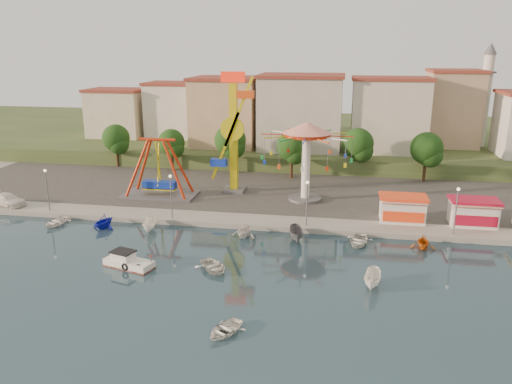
% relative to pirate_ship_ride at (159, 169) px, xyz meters
% --- Properties ---
extents(ground, '(200.00, 200.00, 0.00)m').
position_rel_pirate_ship_ride_xyz_m(ground, '(12.65, -21.45, -4.39)').
color(ground, '#122633').
rests_on(ground, ground).
extents(quay_deck, '(200.00, 100.00, 0.60)m').
position_rel_pirate_ship_ride_xyz_m(quay_deck, '(12.65, 40.55, -4.09)').
color(quay_deck, '#9E998E').
rests_on(quay_deck, ground).
extents(asphalt_pad, '(90.00, 28.00, 0.01)m').
position_rel_pirate_ship_ride_xyz_m(asphalt_pad, '(12.65, 8.55, -3.79)').
color(asphalt_pad, '#4C4944').
rests_on(asphalt_pad, quay_deck).
extents(hill_terrace, '(200.00, 60.00, 3.00)m').
position_rel_pirate_ship_ride_xyz_m(hill_terrace, '(12.65, 45.55, -2.89)').
color(hill_terrace, '#384C26').
rests_on(hill_terrace, ground).
extents(pirate_ship_ride, '(10.00, 5.00, 8.00)m').
position_rel_pirate_ship_ride_xyz_m(pirate_ship_ride, '(0.00, 0.00, 0.00)').
color(pirate_ship_ride, '#59595E').
rests_on(pirate_ship_ride, quay_deck).
extents(kamikaze_tower, '(4.60, 3.10, 16.50)m').
position_rel_pirate_ship_ride_xyz_m(kamikaze_tower, '(9.77, 3.54, 4.18)').
color(kamikaze_tower, '#59595E').
rests_on(kamikaze_tower, quay_deck).
extents(wave_swinger, '(11.60, 11.60, 10.40)m').
position_rel_pirate_ship_ride_xyz_m(wave_swinger, '(19.71, 1.47, 3.80)').
color(wave_swinger, '#59595E').
rests_on(wave_swinger, quay_deck).
extents(booth_left, '(5.40, 3.78, 3.08)m').
position_rel_pirate_ship_ride_xyz_m(booth_left, '(31.53, -4.97, -2.23)').
color(booth_left, white).
rests_on(booth_left, quay_deck).
extents(booth_mid, '(5.40, 3.78, 3.08)m').
position_rel_pirate_ship_ride_xyz_m(booth_mid, '(39.33, -4.97, -2.23)').
color(booth_mid, white).
rests_on(booth_mid, quay_deck).
extents(lamp_post_0, '(0.14, 0.14, 5.00)m').
position_rel_pirate_ship_ride_xyz_m(lamp_post_0, '(-11.35, -8.45, -1.29)').
color(lamp_post_0, '#59595E').
rests_on(lamp_post_0, quay_deck).
extents(lamp_post_1, '(0.14, 0.14, 5.00)m').
position_rel_pirate_ship_ride_xyz_m(lamp_post_1, '(4.65, -8.45, -1.29)').
color(lamp_post_1, '#59595E').
rests_on(lamp_post_1, quay_deck).
extents(lamp_post_2, '(0.14, 0.14, 5.00)m').
position_rel_pirate_ship_ride_xyz_m(lamp_post_2, '(20.65, -8.45, -1.29)').
color(lamp_post_2, '#59595E').
rests_on(lamp_post_2, quay_deck).
extents(lamp_post_3, '(0.14, 0.14, 5.00)m').
position_rel_pirate_ship_ride_xyz_m(lamp_post_3, '(36.65, -8.45, -1.29)').
color(lamp_post_3, '#59595E').
rests_on(lamp_post_3, quay_deck).
extents(tree_0, '(4.60, 4.60, 7.19)m').
position_rel_pirate_ship_ride_xyz_m(tree_0, '(-13.35, 15.52, 1.08)').
color(tree_0, '#382314').
rests_on(tree_0, quay_deck).
extents(tree_1, '(4.35, 4.35, 6.80)m').
position_rel_pirate_ship_ride_xyz_m(tree_1, '(-3.35, 14.79, 0.81)').
color(tree_1, '#382314').
rests_on(tree_1, quay_deck).
extents(tree_2, '(5.02, 5.02, 7.85)m').
position_rel_pirate_ship_ride_xyz_m(tree_2, '(6.65, 14.35, 1.52)').
color(tree_2, '#382314').
rests_on(tree_2, quay_deck).
extents(tree_3, '(4.68, 4.68, 7.32)m').
position_rel_pirate_ship_ride_xyz_m(tree_3, '(16.65, 12.91, 1.16)').
color(tree_3, '#382314').
rests_on(tree_3, quay_deck).
extents(tree_4, '(4.86, 4.86, 7.60)m').
position_rel_pirate_ship_ride_xyz_m(tree_4, '(26.65, 15.90, 1.35)').
color(tree_4, '#382314').
rests_on(tree_4, quay_deck).
extents(tree_5, '(4.83, 4.83, 7.54)m').
position_rel_pirate_ship_ride_xyz_m(tree_5, '(36.65, 14.08, 1.31)').
color(tree_5, '#382314').
rests_on(tree_5, quay_deck).
extents(building_0, '(9.26, 9.53, 11.87)m').
position_rel_pirate_ship_ride_xyz_m(building_0, '(-20.72, 24.61, 4.54)').
color(building_0, beige).
rests_on(building_0, hill_terrace).
extents(building_1, '(12.33, 9.01, 8.63)m').
position_rel_pirate_ship_ride_xyz_m(building_1, '(-8.67, 29.93, 2.92)').
color(building_1, silver).
rests_on(building_1, hill_terrace).
extents(building_2, '(11.95, 9.28, 11.23)m').
position_rel_pirate_ship_ride_xyz_m(building_2, '(4.47, 30.51, 4.22)').
color(building_2, tan).
rests_on(building_2, hill_terrace).
extents(building_3, '(12.59, 10.50, 9.20)m').
position_rel_pirate_ship_ride_xyz_m(building_3, '(18.26, 27.35, 3.20)').
color(building_3, beige).
rests_on(building_3, hill_terrace).
extents(building_4, '(10.75, 9.23, 9.24)m').
position_rel_pirate_ship_ride_xyz_m(building_4, '(31.72, 30.75, 3.22)').
color(building_4, beige).
rests_on(building_4, hill_terrace).
extents(building_5, '(12.77, 10.96, 11.21)m').
position_rel_pirate_ship_ride_xyz_m(building_5, '(45.02, 28.88, 4.21)').
color(building_5, tan).
rests_on(building_5, hill_terrace).
extents(minaret, '(2.80, 2.80, 18.00)m').
position_rel_pirate_ship_ride_xyz_m(minaret, '(48.65, 32.55, 8.15)').
color(minaret, silver).
rests_on(minaret, hill_terrace).
extents(cabin_motorboat, '(5.18, 3.13, 1.71)m').
position_rel_pirate_ship_ride_xyz_m(cabin_motorboat, '(4.67, -21.27, -3.94)').
color(cabin_motorboat, white).
rests_on(cabin_motorboat, ground).
extents(rowboat_a, '(4.54, 4.62, 0.78)m').
position_rel_pirate_ship_ride_xyz_m(rowboat_a, '(12.92, -20.64, -4.00)').
color(rowboat_a, silver).
rests_on(rowboat_a, ground).
extents(rowboat_b, '(3.55, 3.97, 0.68)m').
position_rel_pirate_ship_ride_xyz_m(rowboat_b, '(16.45, -30.93, -4.06)').
color(rowboat_b, white).
rests_on(rowboat_b, ground).
extents(skiff, '(1.93, 3.81, 1.41)m').
position_rel_pirate_ship_ride_xyz_m(skiff, '(27.46, -21.45, -3.69)').
color(skiff, white).
rests_on(skiff, ground).
extents(van, '(5.62, 3.50, 1.52)m').
position_rel_pirate_ship_ride_xyz_m(van, '(-17.84, -7.45, -3.03)').
color(van, white).
rests_on(van, quay_deck).
extents(moored_boat_0, '(2.80, 3.80, 0.76)m').
position_rel_pirate_ship_ride_xyz_m(moored_boat_0, '(-8.67, -11.65, -4.01)').
color(moored_boat_0, white).
rests_on(moored_boat_0, ground).
extents(moored_boat_1, '(3.35, 3.67, 1.65)m').
position_rel_pirate_ship_ride_xyz_m(moored_boat_1, '(-2.55, -11.65, -3.57)').
color(moored_boat_1, '#151CBA').
rests_on(moored_boat_1, ground).
extents(moored_boat_2, '(1.91, 3.69, 1.36)m').
position_rel_pirate_ship_ride_xyz_m(moored_boat_2, '(3.08, -11.65, -3.72)').
color(moored_boat_2, white).
rests_on(moored_boat_2, ground).
extents(moored_boat_4, '(3.21, 3.54, 1.61)m').
position_rel_pirate_ship_ride_xyz_m(moored_boat_4, '(14.07, -11.65, -3.59)').
color(moored_boat_4, white).
rests_on(moored_boat_4, ground).
extents(moored_boat_5, '(2.06, 3.97, 1.46)m').
position_rel_pirate_ship_ride_xyz_m(moored_boat_5, '(19.83, -11.65, -3.66)').
color(moored_boat_5, slate).
rests_on(moored_boat_5, ground).
extents(moored_boat_6, '(3.41, 4.31, 0.80)m').
position_rel_pirate_ship_ride_xyz_m(moored_boat_6, '(26.46, -11.65, -3.99)').
color(moored_boat_6, silver).
rests_on(moored_boat_6, ground).
extents(moored_boat_7, '(2.68, 3.02, 1.48)m').
position_rel_pirate_ship_ride_xyz_m(moored_boat_7, '(33.05, -11.65, -3.65)').
color(moored_boat_7, '#D16012').
rests_on(moored_boat_7, ground).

